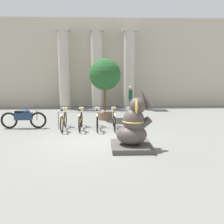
% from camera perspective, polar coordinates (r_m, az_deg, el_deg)
% --- Properties ---
extents(ground_plane, '(60.00, 60.00, 0.00)m').
position_cam_1_polar(ground_plane, '(9.33, -4.14, -6.51)').
color(ground_plane, slate).
extents(building_facade, '(20.00, 0.20, 6.00)m').
position_cam_1_polar(building_facade, '(17.55, -3.45, 11.07)').
color(building_facade, '#BCB29E').
rests_on(building_facade, ground_plane).
extents(column_left, '(0.91, 0.91, 5.16)m').
position_cam_1_polar(column_left, '(16.72, -10.89, 9.68)').
color(column_left, '#BCB7A8').
rests_on(column_left, ground_plane).
extents(column_middle, '(0.91, 0.91, 5.16)m').
position_cam_1_polar(column_middle, '(16.55, -3.49, 9.83)').
color(column_middle, '#BCB7A8').
rests_on(column_middle, ground_plane).
extents(column_right, '(0.91, 0.91, 5.16)m').
position_cam_1_polar(column_right, '(16.65, 3.94, 9.83)').
color(column_right, '#BCB7A8').
rests_on(column_right, ground_plane).
extents(bike_rack, '(3.54, 0.05, 0.77)m').
position_cam_1_polar(bike_rack, '(11.08, -3.37, -0.68)').
color(bike_rack, gray).
rests_on(bike_rack, ground_plane).
extents(bicycle_0, '(0.48, 1.70, 0.97)m').
position_cam_1_polar(bicycle_0, '(11.11, -10.99, -1.81)').
color(bicycle_0, black).
rests_on(bicycle_0, ground_plane).
extents(bicycle_1, '(0.48, 1.70, 0.97)m').
position_cam_1_polar(bicycle_1, '(11.05, -7.19, -1.78)').
color(bicycle_1, black).
rests_on(bicycle_1, ground_plane).
extents(bicycle_2, '(0.48, 1.70, 0.97)m').
position_cam_1_polar(bicycle_2, '(10.97, -3.37, -1.79)').
color(bicycle_2, black).
rests_on(bicycle_2, ground_plane).
extents(bicycle_3, '(0.48, 1.70, 0.97)m').
position_cam_1_polar(bicycle_3, '(11.01, 0.46, -1.74)').
color(bicycle_3, black).
rests_on(bicycle_3, ground_plane).
extents(bicycle_4, '(0.48, 1.70, 0.97)m').
position_cam_1_polar(bicycle_4, '(11.07, 4.27, -1.70)').
color(bicycle_4, black).
rests_on(bicycle_4, ground_plane).
extents(elephant_statue, '(1.31, 1.31, 2.01)m').
position_cam_1_polar(elephant_statue, '(8.23, 4.87, -3.85)').
color(elephant_statue, '#4C4742').
rests_on(elephant_statue, ground_plane).
extents(motorcycle, '(2.01, 0.55, 0.96)m').
position_cam_1_polar(motorcycle, '(11.71, -19.53, -1.29)').
color(motorcycle, black).
rests_on(motorcycle, ground_plane).
extents(person_pedestrian, '(0.21, 0.47, 1.58)m').
position_cam_1_polar(person_pedestrian, '(15.47, 4.23, 3.56)').
color(person_pedestrian, '#383342').
rests_on(person_pedestrian, ground_plane).
extents(potted_tree, '(1.62, 1.62, 3.15)m').
position_cam_1_polar(potted_tree, '(12.87, -1.61, 8.11)').
color(potted_tree, brown).
rests_on(potted_tree, ground_plane).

